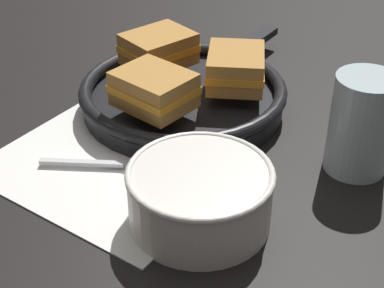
% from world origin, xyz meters
% --- Properties ---
extents(ground_plane, '(4.00, 4.00, 0.00)m').
position_xyz_m(ground_plane, '(0.00, 0.00, 0.00)').
color(ground_plane, black).
extents(napkin, '(0.31, 0.27, 0.00)m').
position_xyz_m(napkin, '(-0.04, -0.01, 0.00)').
color(napkin, white).
rests_on(napkin, ground_plane).
extents(soup_bowl, '(0.16, 0.16, 0.07)m').
position_xyz_m(soup_bowl, '(0.10, -0.05, 0.04)').
color(soup_bowl, silver).
rests_on(soup_bowl, ground_plane).
extents(spoon, '(0.15, 0.08, 0.01)m').
position_xyz_m(spoon, '(-0.02, -0.01, 0.01)').
color(spoon, silver).
rests_on(spoon, napkin).
extents(skillet, '(0.29, 0.41, 0.04)m').
position_xyz_m(skillet, '(-0.03, 0.15, 0.02)').
color(skillet, black).
rests_on(skillet, ground_plane).
extents(sandwich_near_left, '(0.11, 0.12, 0.05)m').
position_xyz_m(sandwich_near_left, '(-0.09, 0.19, 0.07)').
color(sandwich_near_left, '#B27A38').
rests_on(sandwich_near_left, skillet).
extents(sandwich_near_right, '(0.11, 0.10, 0.05)m').
position_xyz_m(sandwich_near_right, '(-0.03, 0.08, 0.07)').
color(sandwich_near_right, '#B27A38').
rests_on(sandwich_near_right, skillet).
extents(sandwich_far_left, '(0.11, 0.12, 0.05)m').
position_xyz_m(sandwich_far_left, '(0.03, 0.19, 0.07)').
color(sandwich_far_left, '#B27A38').
rests_on(sandwich_far_left, skillet).
extents(drinking_glass, '(0.07, 0.07, 0.12)m').
position_xyz_m(drinking_glass, '(0.22, 0.13, 0.06)').
color(drinking_glass, silver).
rests_on(drinking_glass, ground_plane).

